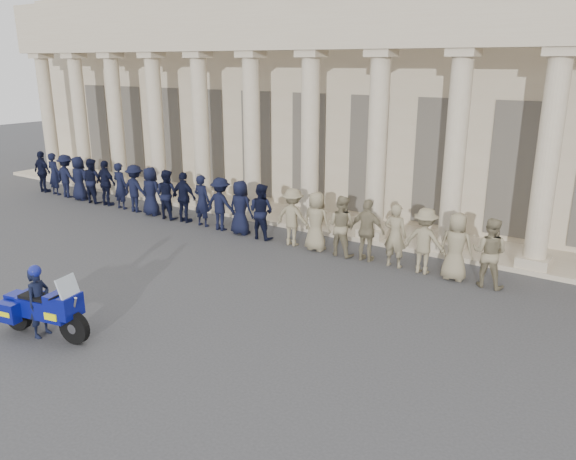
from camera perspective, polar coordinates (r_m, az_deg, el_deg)
The scene contains 5 objects.
ground at distance 14.14m, azimuth -10.97°, elevation -8.33°, with size 90.00×90.00×0.00m, color #3B3B3E.
building at distance 25.41m, azimuth 13.23°, elevation 13.18°, with size 40.00×12.50×9.00m.
officer_rank at distance 20.80m, azimuth -7.94°, elevation 2.83°, with size 21.56×0.73×1.94m.
motorcycle at distance 13.65m, azimuth -23.51°, elevation -7.34°, with size 2.40×1.16×1.55m.
rider at distance 13.68m, azimuth -23.99°, elevation -6.59°, with size 0.49×0.64×1.68m.
Camera 1 is at (9.29, -8.86, 5.92)m, focal length 35.00 mm.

